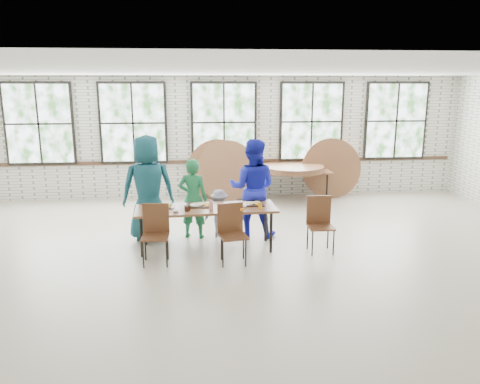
{
  "coord_description": "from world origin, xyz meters",
  "views": [
    {
      "loc": [
        -0.75,
        -7.14,
        2.82
      ],
      "look_at": [
        0.0,
        0.4,
        1.05
      ],
      "focal_mm": 35.0,
      "sensor_mm": 36.0,
      "label": 1
    }
  ],
  "objects_px": {
    "chair_near_left": "(156,228)",
    "chair_near_right": "(232,228)",
    "storage_table": "(293,173)",
    "dining_table": "(206,210)"
  },
  "relations": [
    {
      "from": "chair_near_left",
      "to": "storage_table",
      "type": "relative_size",
      "value": 0.53
    },
    {
      "from": "chair_near_right",
      "to": "storage_table",
      "type": "relative_size",
      "value": 0.53
    },
    {
      "from": "chair_near_left",
      "to": "chair_near_right",
      "type": "relative_size",
      "value": 1.0
    },
    {
      "from": "storage_table",
      "to": "chair_near_right",
      "type": "bearing_deg",
      "value": -114.78
    },
    {
      "from": "dining_table",
      "to": "chair_near_right",
      "type": "xyz_separation_m",
      "value": [
        0.39,
        -0.63,
        -0.13
      ]
    },
    {
      "from": "dining_table",
      "to": "storage_table",
      "type": "relative_size",
      "value": 1.35
    },
    {
      "from": "chair_near_left",
      "to": "storage_table",
      "type": "bearing_deg",
      "value": 53.6
    },
    {
      "from": "dining_table",
      "to": "storage_table",
      "type": "distance_m",
      "value": 3.91
    },
    {
      "from": "dining_table",
      "to": "storage_table",
      "type": "bearing_deg",
      "value": 53.18
    },
    {
      "from": "chair_near_left",
      "to": "chair_near_right",
      "type": "bearing_deg",
      "value": -2.19
    }
  ]
}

